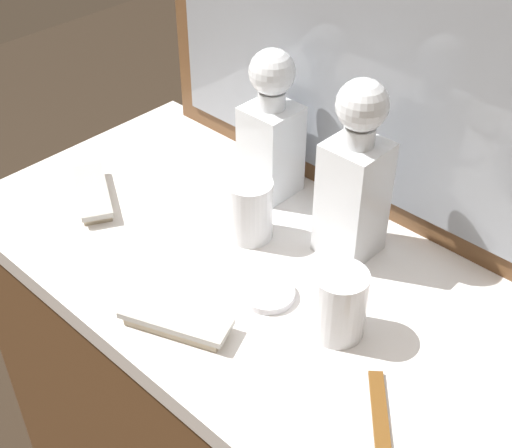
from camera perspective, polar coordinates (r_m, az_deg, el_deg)
dresser at (r=1.47m, az=0.00°, el=-16.08°), size 1.03×0.54×0.87m
crystal_decanter_left at (r=1.25m, az=1.23°, el=7.04°), size 0.09×0.09×0.28m
crystal_decanter_center at (r=1.10m, az=7.93°, el=2.95°), size 0.09×0.09×0.31m
crystal_tumbler_far_left at (r=1.17m, az=-0.51°, el=1.01°), size 0.08×0.08×0.11m
crystal_tumbler_center at (r=1.01m, az=6.73°, el=-6.60°), size 0.08×0.08×0.11m
silver_brush_rear at (r=1.04m, az=-6.50°, el=-7.86°), size 0.17×0.11×0.02m
silver_brush_left at (r=1.31m, az=-13.09°, el=2.40°), size 0.17×0.13×0.02m
porcelain_dish at (r=1.08m, az=0.99°, el=-5.68°), size 0.08×0.08×0.01m
tortoiseshell_comb at (r=0.95m, az=9.96°, el=-14.66°), size 0.10×0.11×0.01m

